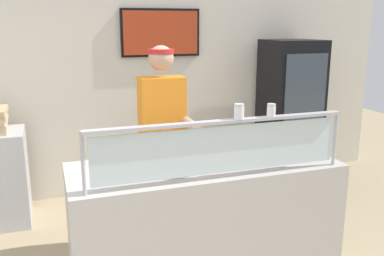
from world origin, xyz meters
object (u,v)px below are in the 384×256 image
(pepper_flake_shaker, at_px, (271,111))
(worker_figure, at_px, (163,134))
(pizza_server, at_px, (178,164))
(drink_fridge, at_px, (290,114))
(pizza_tray, at_px, (172,167))
(parmesan_shaker, at_px, (239,112))

(pepper_flake_shaker, bearing_deg, worker_figure, 114.58)
(pizza_server, height_order, worker_figure, worker_figure)
(pepper_flake_shaker, relative_size, drink_fridge, 0.05)
(pizza_tray, relative_size, pepper_flake_shaker, 4.81)
(worker_figure, relative_size, drink_fridge, 1.00)
(pizza_server, distance_m, parmesan_shaker, 0.58)
(parmesan_shaker, relative_size, drink_fridge, 0.06)
(pizza_server, xyz_separation_m, drink_fridge, (1.94, 1.69, -0.11))
(pizza_server, distance_m, worker_figure, 0.75)
(pepper_flake_shaker, height_order, drink_fridge, drink_fridge)
(pizza_tray, xyz_separation_m, worker_figure, (0.13, 0.73, 0.04))
(pizza_server, relative_size, worker_figure, 0.16)
(pizza_tray, bearing_deg, pizza_server, -31.60)
(worker_figure, bearing_deg, pepper_flake_shaker, -65.42)
(parmesan_shaker, xyz_separation_m, pepper_flake_shaker, (0.23, -0.00, -0.01))
(pepper_flake_shaker, bearing_deg, pizza_server, 154.78)
(pizza_server, bearing_deg, parmesan_shaker, -36.89)
(drink_fridge, bearing_deg, pizza_server, -138.94)
(parmesan_shaker, distance_m, pepper_flake_shaker, 0.23)
(worker_figure, bearing_deg, parmesan_shaker, -77.13)
(parmesan_shaker, relative_size, worker_figure, 0.06)
(parmesan_shaker, distance_m, drink_fridge, 2.58)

